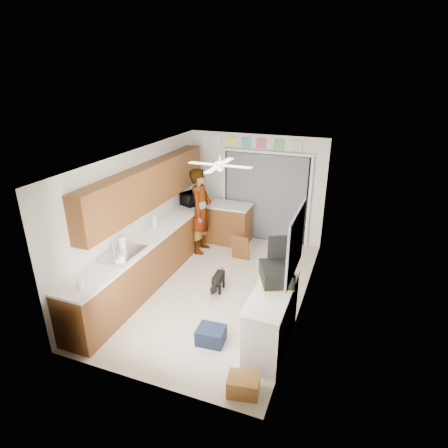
% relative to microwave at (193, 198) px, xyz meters
% --- Properties ---
extents(floor, '(5.00, 5.00, 0.00)m').
position_rel_microwave_xyz_m(floor, '(1.27, -1.74, -1.09)').
color(floor, beige).
rests_on(floor, ground).
extents(ceiling, '(5.00, 5.00, 0.00)m').
position_rel_microwave_xyz_m(ceiling, '(1.27, -1.74, 1.41)').
color(ceiling, white).
rests_on(ceiling, ground).
extents(wall_back, '(3.20, 0.00, 3.20)m').
position_rel_microwave_xyz_m(wall_back, '(1.27, 0.76, 0.16)').
color(wall_back, silver).
rests_on(wall_back, ground).
extents(wall_front, '(3.20, 0.00, 3.20)m').
position_rel_microwave_xyz_m(wall_front, '(1.27, -4.24, 0.16)').
color(wall_front, silver).
rests_on(wall_front, ground).
extents(wall_left, '(0.00, 5.00, 5.00)m').
position_rel_microwave_xyz_m(wall_left, '(-0.33, -1.74, 0.16)').
color(wall_left, silver).
rests_on(wall_left, ground).
extents(wall_right, '(0.00, 5.00, 5.00)m').
position_rel_microwave_xyz_m(wall_right, '(2.87, -1.74, 0.16)').
color(wall_right, silver).
rests_on(wall_right, ground).
extents(left_base_cabinets, '(0.60, 4.80, 0.90)m').
position_rel_microwave_xyz_m(left_base_cabinets, '(-0.03, -1.74, -0.64)').
color(left_base_cabinets, brown).
rests_on(left_base_cabinets, floor).
extents(left_countertop, '(0.62, 4.80, 0.04)m').
position_rel_microwave_xyz_m(left_countertop, '(-0.02, -1.74, -0.17)').
color(left_countertop, white).
rests_on(left_countertop, left_base_cabinets).
extents(upper_cabinets, '(0.32, 4.00, 0.80)m').
position_rel_microwave_xyz_m(upper_cabinets, '(-0.17, -1.54, 0.71)').
color(upper_cabinets, brown).
rests_on(upper_cabinets, wall_left).
extents(sink_basin, '(0.50, 0.76, 0.06)m').
position_rel_microwave_xyz_m(sink_basin, '(-0.02, -2.74, -0.13)').
color(sink_basin, silver).
rests_on(sink_basin, left_countertop).
extents(faucet, '(0.03, 0.03, 0.22)m').
position_rel_microwave_xyz_m(faucet, '(-0.21, -2.74, -0.04)').
color(faucet, silver).
rests_on(faucet, left_countertop).
extents(peninsula_base, '(1.00, 0.60, 0.90)m').
position_rel_microwave_xyz_m(peninsula_base, '(0.77, 0.26, -0.64)').
color(peninsula_base, brown).
rests_on(peninsula_base, floor).
extents(peninsula_top, '(1.04, 0.64, 0.04)m').
position_rel_microwave_xyz_m(peninsula_top, '(0.77, 0.26, -0.17)').
color(peninsula_top, white).
rests_on(peninsula_top, peninsula_base).
extents(back_opening_recess, '(2.00, 0.06, 2.10)m').
position_rel_microwave_xyz_m(back_opening_recess, '(1.52, 0.73, -0.04)').
color(back_opening_recess, black).
rests_on(back_opening_recess, wall_back).
extents(curtain_panel, '(1.90, 0.03, 2.05)m').
position_rel_microwave_xyz_m(curtain_panel, '(1.52, 0.69, -0.04)').
color(curtain_panel, slate).
rests_on(curtain_panel, wall_back).
extents(door_trim_left, '(0.06, 0.04, 2.10)m').
position_rel_microwave_xyz_m(door_trim_left, '(0.50, 0.70, -0.04)').
color(door_trim_left, white).
rests_on(door_trim_left, wall_back).
extents(door_trim_right, '(0.06, 0.04, 2.10)m').
position_rel_microwave_xyz_m(door_trim_right, '(2.54, 0.70, -0.04)').
color(door_trim_right, white).
rests_on(door_trim_right, wall_back).
extents(door_trim_head, '(2.10, 0.04, 0.06)m').
position_rel_microwave_xyz_m(door_trim_head, '(1.52, 0.70, 1.03)').
color(door_trim_head, white).
rests_on(door_trim_head, wall_back).
extents(header_frame_0, '(0.22, 0.02, 0.22)m').
position_rel_microwave_xyz_m(header_frame_0, '(0.67, 0.73, 1.21)').
color(header_frame_0, '#F8EC52').
rests_on(header_frame_0, wall_back).
extents(header_frame_1, '(0.22, 0.02, 0.22)m').
position_rel_microwave_xyz_m(header_frame_1, '(1.02, 0.73, 1.21)').
color(header_frame_1, '#4AA5C7').
rests_on(header_frame_1, wall_back).
extents(header_frame_2, '(0.22, 0.02, 0.22)m').
position_rel_microwave_xyz_m(header_frame_2, '(1.37, 0.73, 1.21)').
color(header_frame_2, '#D65076').
rests_on(header_frame_2, wall_back).
extents(header_frame_3, '(0.22, 0.02, 0.22)m').
position_rel_microwave_xyz_m(header_frame_3, '(1.77, 0.73, 1.21)').
color(header_frame_3, '#60A863').
rests_on(header_frame_3, wall_back).
extents(header_frame_4, '(0.22, 0.02, 0.22)m').
position_rel_microwave_xyz_m(header_frame_4, '(2.17, 0.73, 1.21)').
color(header_frame_4, beige).
rests_on(header_frame_4, wall_back).
extents(route66_sign, '(0.22, 0.02, 0.26)m').
position_rel_microwave_xyz_m(route66_sign, '(0.32, 0.73, 1.21)').
color(route66_sign, silver).
rests_on(route66_sign, wall_back).
extents(right_counter_base, '(0.50, 1.40, 0.90)m').
position_rel_microwave_xyz_m(right_counter_base, '(2.62, -2.94, -0.64)').
color(right_counter_base, white).
rests_on(right_counter_base, floor).
extents(right_counter_top, '(0.54, 1.44, 0.04)m').
position_rel_microwave_xyz_m(right_counter_top, '(2.61, -2.94, -0.17)').
color(right_counter_top, white).
rests_on(right_counter_top, right_counter_base).
extents(abstract_painting, '(0.03, 1.15, 0.95)m').
position_rel_microwave_xyz_m(abstract_painting, '(2.85, -2.74, 0.56)').
color(abstract_painting, '#F35991').
rests_on(abstract_painting, wall_right).
extents(ceiling_fan, '(1.14, 1.14, 0.24)m').
position_rel_microwave_xyz_m(ceiling_fan, '(1.27, -1.54, 1.23)').
color(ceiling_fan, white).
rests_on(ceiling_fan, ceiling).
extents(microwave, '(0.53, 0.62, 0.29)m').
position_rel_microwave_xyz_m(microwave, '(0.00, 0.00, 0.00)').
color(microwave, black).
rests_on(microwave, left_countertop).
extents(soap_bottle, '(0.12, 0.12, 0.26)m').
position_rel_microwave_xyz_m(soap_bottle, '(-0.16, -1.46, -0.01)').
color(soap_bottle, silver).
rests_on(soap_bottle, left_countertop).
extents(cup, '(0.13, 0.13, 0.10)m').
position_rel_microwave_xyz_m(cup, '(0.09, -3.02, -0.10)').
color(cup, white).
rests_on(cup, left_countertop).
extents(jar_a, '(0.14, 0.14, 0.16)m').
position_rel_microwave_xyz_m(jar_a, '(0.15, -3.01, -0.07)').
color(jar_a, silver).
rests_on(jar_a, left_countertop).
extents(jar_b, '(0.09, 0.09, 0.13)m').
position_rel_microwave_xyz_m(jar_b, '(0.03, -3.85, -0.08)').
color(jar_b, silver).
rests_on(jar_b, left_countertop).
extents(paper_towel_roll, '(0.15, 0.15, 0.26)m').
position_rel_microwave_xyz_m(paper_towel_roll, '(-0.14, -2.58, -0.02)').
color(paper_towel_roll, white).
rests_on(paper_towel_roll, left_countertop).
extents(suitcase, '(0.63, 0.70, 0.25)m').
position_rel_microwave_xyz_m(suitcase, '(2.59, -2.67, -0.02)').
color(suitcase, black).
rests_on(suitcase, right_counter_top).
extents(suitcase_rim, '(0.64, 0.71, 0.02)m').
position_rel_microwave_xyz_m(suitcase_rim, '(2.59, -2.67, -0.13)').
color(suitcase_rim, yellow).
rests_on(suitcase_rim, suitcase).
extents(suitcase_lid, '(0.40, 0.20, 0.50)m').
position_rel_microwave_xyz_m(suitcase_lid, '(2.59, -2.38, 0.23)').
color(suitcase_lid, black).
rests_on(suitcase_lid, suitcase).
extents(cardboard_box, '(0.44, 0.36, 0.25)m').
position_rel_microwave_xyz_m(cardboard_box, '(2.52, -3.94, -0.96)').
color(cardboard_box, '#AB7936').
rests_on(cardboard_box, floor).
extents(navy_crate, '(0.43, 0.37, 0.25)m').
position_rel_microwave_xyz_m(navy_crate, '(1.76, -3.19, -0.96)').
color(navy_crate, '#141D33').
rests_on(navy_crate, floor).
extents(cabinet_door_panel, '(0.40, 0.17, 0.58)m').
position_rel_microwave_xyz_m(cabinet_door_panel, '(1.34, -0.54, -0.79)').
color(cabinet_door_panel, brown).
rests_on(cabinet_door_panel, floor).
extents(man, '(0.51, 0.73, 1.91)m').
position_rel_microwave_xyz_m(man, '(0.37, -0.40, -0.13)').
color(man, white).
rests_on(man, floor).
extents(dog, '(0.24, 0.51, 0.39)m').
position_rel_microwave_xyz_m(dog, '(1.34, -1.81, -0.89)').
color(dog, black).
rests_on(dog, floor).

